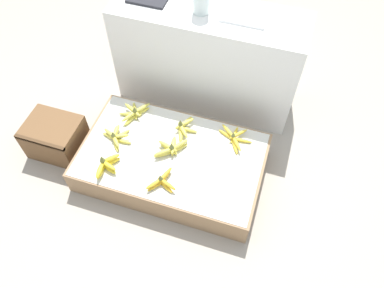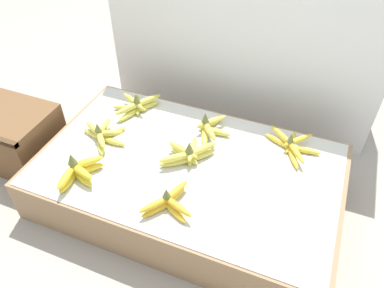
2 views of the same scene
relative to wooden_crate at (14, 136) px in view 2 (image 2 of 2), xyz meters
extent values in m
plane|color=#A89E8E|center=(0.87, 0.07, -0.14)|extent=(10.00, 10.00, 0.00)
cube|color=#997551|center=(0.87, 0.07, -0.03)|extent=(1.25, 0.76, 0.21)
cube|color=silver|center=(0.87, 0.07, 0.07)|extent=(1.21, 0.73, 0.00)
cube|color=white|center=(0.89, 0.85, 0.27)|extent=(1.36, 0.44, 0.80)
cube|color=brown|center=(0.00, 0.00, 0.00)|extent=(0.38, 0.31, 0.27)
ellipsoid|color=yellow|center=(0.48, -0.20, 0.09)|extent=(0.04, 0.13, 0.03)
ellipsoid|color=yellow|center=(0.52, -0.17, 0.09)|extent=(0.13, 0.08, 0.03)
ellipsoid|color=yellow|center=(0.52, -0.12, 0.09)|extent=(0.12, 0.11, 0.03)
ellipsoid|color=yellow|center=(0.49, -0.21, 0.12)|extent=(0.05, 0.13, 0.03)
ellipsoid|color=yellow|center=(0.52, -0.17, 0.12)|extent=(0.13, 0.07, 0.03)
ellipsoid|color=yellow|center=(0.52, -0.11, 0.12)|extent=(0.11, 0.12, 0.03)
cone|color=olive|center=(0.48, -0.15, 0.16)|extent=(0.04, 0.04, 0.05)
ellipsoid|color=gold|center=(0.86, -0.19, 0.09)|extent=(0.10, 0.14, 0.03)
ellipsoid|color=gold|center=(0.92, -0.18, 0.09)|extent=(0.14, 0.09, 0.03)
ellipsoid|color=gold|center=(0.89, -0.13, 0.09)|extent=(0.07, 0.15, 0.03)
ellipsoid|color=gold|center=(0.86, -0.19, 0.11)|extent=(0.10, 0.13, 0.03)
ellipsoid|color=gold|center=(0.93, -0.17, 0.11)|extent=(0.14, 0.07, 0.03)
ellipsoid|color=gold|center=(0.90, -0.12, 0.11)|extent=(0.07, 0.14, 0.03)
cone|color=olive|center=(0.88, -0.16, 0.15)|extent=(0.03, 0.03, 0.04)
ellipsoid|color=#DBCC4C|center=(0.49, 0.02, 0.09)|extent=(0.09, 0.11, 0.03)
ellipsoid|color=#DBCC4C|center=(0.52, 0.06, 0.09)|extent=(0.12, 0.03, 0.03)
ellipsoid|color=#DBCC4C|center=(0.49, 0.12, 0.09)|extent=(0.09, 0.11, 0.03)
ellipsoid|color=#DBCC4C|center=(0.44, 0.11, 0.09)|extent=(0.06, 0.12, 0.03)
ellipsoid|color=#DBCC4C|center=(0.42, 0.07, 0.09)|extent=(0.12, 0.05, 0.03)
ellipsoid|color=#DBCC4C|center=(0.49, 0.03, 0.11)|extent=(0.10, 0.10, 0.03)
ellipsoid|color=#DBCC4C|center=(0.50, 0.08, 0.11)|extent=(0.12, 0.07, 0.03)
ellipsoid|color=#DBCC4C|center=(0.45, 0.11, 0.11)|extent=(0.04, 0.12, 0.03)
ellipsoid|color=#DBCC4C|center=(0.42, 0.08, 0.11)|extent=(0.12, 0.08, 0.03)
cone|color=olive|center=(0.46, 0.06, 0.15)|extent=(0.03, 0.03, 0.04)
ellipsoid|color=#DBCC4C|center=(0.90, 0.12, 0.09)|extent=(0.12, 0.13, 0.03)
ellipsoid|color=#DBCC4C|center=(0.87, 0.12, 0.09)|extent=(0.07, 0.15, 0.03)
ellipsoid|color=#DBCC4C|center=(0.84, 0.10, 0.09)|extent=(0.15, 0.08, 0.03)
ellipsoid|color=#DBCC4C|center=(0.83, 0.05, 0.09)|extent=(0.14, 0.11, 0.03)
ellipsoid|color=#DBCC4C|center=(0.91, 0.13, 0.12)|extent=(0.11, 0.14, 0.03)
ellipsoid|color=#DBCC4C|center=(0.87, 0.12, 0.12)|extent=(0.06, 0.15, 0.03)
ellipsoid|color=#DBCC4C|center=(0.84, 0.10, 0.12)|extent=(0.15, 0.07, 0.03)
ellipsoid|color=#DBCC4C|center=(0.83, 0.05, 0.12)|extent=(0.13, 0.12, 0.03)
cone|color=olive|center=(0.88, 0.09, 0.16)|extent=(0.04, 0.04, 0.05)
ellipsoid|color=gold|center=(0.53, 0.34, 0.09)|extent=(0.12, 0.15, 0.03)
ellipsoid|color=gold|center=(0.49, 0.34, 0.09)|extent=(0.11, 0.16, 0.03)
ellipsoid|color=gold|center=(0.47, 0.30, 0.09)|extent=(0.17, 0.07, 0.03)
ellipsoid|color=gold|center=(0.50, 0.27, 0.09)|extent=(0.08, 0.17, 0.03)
ellipsoid|color=gold|center=(0.54, 0.35, 0.12)|extent=(0.11, 0.16, 0.03)
ellipsoid|color=gold|center=(0.49, 0.32, 0.12)|extent=(0.16, 0.10, 0.03)
ellipsoid|color=gold|center=(0.49, 0.27, 0.12)|extent=(0.10, 0.16, 0.03)
cone|color=olive|center=(0.51, 0.31, 0.15)|extent=(0.03, 0.03, 0.05)
ellipsoid|color=#DBCC4C|center=(0.88, 0.25, 0.09)|extent=(0.08, 0.16, 0.03)
ellipsoid|color=#DBCC4C|center=(0.91, 0.29, 0.09)|extent=(0.16, 0.03, 0.03)
ellipsoid|color=#DBCC4C|center=(0.88, 0.34, 0.09)|extent=(0.08, 0.16, 0.03)
ellipsoid|color=#DBCC4C|center=(0.89, 0.26, 0.12)|extent=(0.12, 0.14, 0.03)
ellipsoid|color=#DBCC4C|center=(0.88, 0.32, 0.12)|extent=(0.12, 0.14, 0.03)
cone|color=olive|center=(0.86, 0.29, 0.15)|extent=(0.03, 0.03, 0.05)
ellipsoid|color=gold|center=(1.26, 0.26, 0.09)|extent=(0.09, 0.15, 0.02)
ellipsoid|color=gold|center=(1.30, 0.32, 0.09)|extent=(0.15, 0.03, 0.02)
ellipsoid|color=gold|center=(1.24, 0.35, 0.09)|extent=(0.03, 0.15, 0.02)
ellipsoid|color=gold|center=(1.20, 0.33, 0.09)|extent=(0.15, 0.08, 0.02)
ellipsoid|color=gold|center=(1.27, 0.27, 0.11)|extent=(0.11, 0.14, 0.02)
ellipsoid|color=gold|center=(1.27, 0.35, 0.11)|extent=(0.12, 0.13, 0.02)
ellipsoid|color=gold|center=(1.20, 0.35, 0.11)|extent=(0.13, 0.12, 0.02)
cone|color=olive|center=(1.24, 0.32, 0.14)|extent=(0.03, 0.03, 0.04)
camera|label=1|loc=(1.44, -1.23, 2.18)|focal=35.00mm
camera|label=2|loc=(1.30, -0.93, 1.18)|focal=35.00mm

